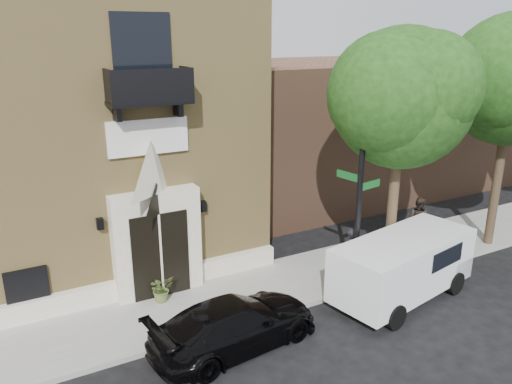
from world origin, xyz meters
TOP-DOWN VIEW (x-y plane):
  - ground at (0.00, 0.00)m, footprint 120.00×120.00m
  - sidewalk at (1.00, 1.50)m, footprint 42.00×3.00m
  - church at (-2.99, 7.95)m, footprint 12.20×11.01m
  - neighbour_building at (12.00, 9.00)m, footprint 18.00×8.00m
  - street_tree_left at (6.03, 0.35)m, footprint 4.97×4.38m
  - black_sedan at (-0.12, -0.67)m, footprint 4.71×2.40m
  - cargo_van at (5.53, -0.81)m, footprint 5.01×2.74m
  - street_sign at (4.42, 0.22)m, footprint 1.08×0.98m
  - fire_hydrant at (4.45, 0.20)m, footprint 0.47×0.37m
  - dumpster at (7.12, 0.72)m, footprint 1.85×1.33m
  - planter at (-1.13, 2.19)m, footprint 0.85×0.78m
  - pedestrian_near at (4.57, 0.66)m, footprint 0.68×0.49m
  - pedestrian_far at (8.73, 1.85)m, footprint 0.87×1.00m

SIDE VIEW (x-z plane):
  - ground at x=0.00m, z-range 0.00..0.00m
  - sidewalk at x=1.00m, z-range 0.00..0.15m
  - planter at x=-1.13m, z-range 0.15..0.94m
  - fire_hydrant at x=4.45m, z-range 0.14..0.96m
  - black_sedan at x=-0.12m, z-range 0.00..1.31m
  - dumpster at x=7.12m, z-range 0.16..1.25m
  - pedestrian_near at x=4.57m, z-range 0.15..1.88m
  - pedestrian_far at x=8.73m, z-range 0.15..1.89m
  - cargo_van at x=5.53m, z-range 0.11..2.05m
  - neighbour_building at x=12.00m, z-range 0.00..6.40m
  - street_sign at x=4.42m, z-range 0.17..6.37m
  - church at x=-2.99m, z-range -0.02..9.28m
  - street_tree_left at x=6.03m, z-range 1.98..9.75m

